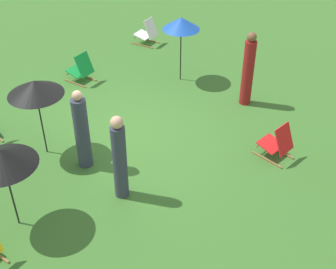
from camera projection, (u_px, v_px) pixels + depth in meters
ground_plane at (123, 136)px, 10.52m from camera, size 40.00×40.00×0.00m
deckchair_1 at (81, 69)px, 12.39m from camera, size 0.50×0.78×0.83m
deckchair_4 at (277, 143)px, 9.68m from camera, size 0.64×0.85×0.83m
deckchair_5 at (147, 33)px, 14.36m from camera, size 0.50×0.77×0.83m
umbrella_0 at (181, 23)px, 11.76m from camera, size 0.97×0.97×1.77m
umbrella_1 at (2, 157)px, 7.46m from camera, size 1.16×1.16×1.67m
umbrella_2 at (35, 88)px, 9.12m from camera, size 1.13×1.13×1.76m
person_0 at (120, 159)px, 8.45m from camera, size 0.38×0.38×1.80m
person_1 at (248, 70)px, 11.17m from camera, size 0.39×0.39×1.90m
person_2 at (82, 131)px, 9.22m from camera, size 0.34×0.34×1.78m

